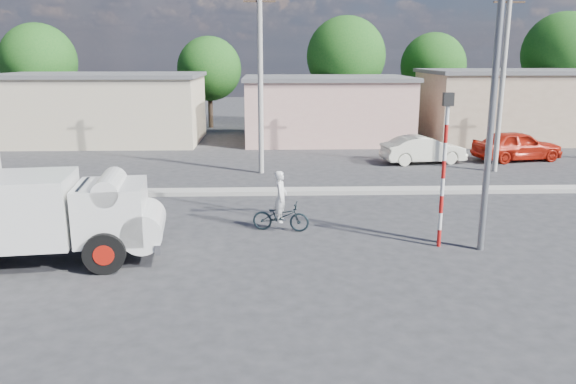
{
  "coord_description": "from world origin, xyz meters",
  "views": [
    {
      "loc": [
        -1.65,
        -13.6,
        5.35
      ],
      "look_at": [
        -1.08,
        2.9,
        1.3
      ],
      "focal_mm": 35.0,
      "sensor_mm": 36.0,
      "label": 1
    }
  ],
  "objects_px": {
    "car_red": "(517,146)",
    "streetlight": "(489,70)",
    "traffic_pole": "(444,157)",
    "cyclist": "(281,206)",
    "truck": "(49,215)",
    "car_cream": "(423,150)",
    "bicycle": "(281,216)"
  },
  "relations": [
    {
      "from": "bicycle",
      "to": "car_cream",
      "type": "bearing_deg",
      "value": -23.17
    },
    {
      "from": "car_cream",
      "to": "traffic_pole",
      "type": "xyz_separation_m",
      "value": [
        -2.96,
        -12.66,
        1.9
      ]
    },
    {
      "from": "truck",
      "to": "traffic_pole",
      "type": "bearing_deg",
      "value": -2.33
    },
    {
      "from": "bicycle",
      "to": "truck",
      "type": "bearing_deg",
      "value": 123.61
    },
    {
      "from": "car_red",
      "to": "streetlight",
      "type": "distance_m",
      "value": 15.81
    },
    {
      "from": "truck",
      "to": "traffic_pole",
      "type": "distance_m",
      "value": 10.68
    },
    {
      "from": "car_cream",
      "to": "car_red",
      "type": "relative_size",
      "value": 0.92
    },
    {
      "from": "truck",
      "to": "cyclist",
      "type": "height_order",
      "value": "truck"
    },
    {
      "from": "bicycle",
      "to": "cyclist",
      "type": "relative_size",
      "value": 1.1
    },
    {
      "from": "car_red",
      "to": "streetlight",
      "type": "height_order",
      "value": "streetlight"
    },
    {
      "from": "car_cream",
      "to": "streetlight",
      "type": "distance_m",
      "value": 13.8
    },
    {
      "from": "cyclist",
      "to": "car_cream",
      "type": "distance_m",
      "value": 13.3
    },
    {
      "from": "car_red",
      "to": "cyclist",
      "type": "bearing_deg",
      "value": 121.76
    },
    {
      "from": "bicycle",
      "to": "car_cream",
      "type": "distance_m",
      "value": 13.3
    },
    {
      "from": "bicycle",
      "to": "streetlight",
      "type": "xyz_separation_m",
      "value": [
        5.43,
        -1.94,
        4.5
      ]
    },
    {
      "from": "truck",
      "to": "bicycle",
      "type": "relative_size",
      "value": 3.37
    },
    {
      "from": "traffic_pole",
      "to": "streetlight",
      "type": "xyz_separation_m",
      "value": [
        0.94,
        -0.3,
        2.37
      ]
    },
    {
      "from": "truck",
      "to": "streetlight",
      "type": "bearing_deg",
      "value": -4.22
    },
    {
      "from": "truck",
      "to": "bicycle",
      "type": "xyz_separation_m",
      "value": [
        6.08,
        2.54,
        -0.85
      ]
    },
    {
      "from": "cyclist",
      "to": "truck",
      "type": "bearing_deg",
      "value": 123.61
    },
    {
      "from": "bicycle",
      "to": "streetlight",
      "type": "distance_m",
      "value": 7.31
    },
    {
      "from": "cyclist",
      "to": "car_cream",
      "type": "relative_size",
      "value": 0.38
    },
    {
      "from": "car_red",
      "to": "streetlight",
      "type": "bearing_deg",
      "value": 141.36
    },
    {
      "from": "bicycle",
      "to": "car_red",
      "type": "height_order",
      "value": "car_red"
    },
    {
      "from": "cyclist",
      "to": "traffic_pole",
      "type": "relative_size",
      "value": 0.37
    },
    {
      "from": "cyclist",
      "to": "car_red",
      "type": "xyz_separation_m",
      "value": [
        12.5,
        11.57,
        -0.02
      ]
    },
    {
      "from": "car_red",
      "to": "truck",
      "type": "bearing_deg",
      "value": 116.2
    },
    {
      "from": "traffic_pole",
      "to": "streetlight",
      "type": "height_order",
      "value": "streetlight"
    },
    {
      "from": "car_red",
      "to": "traffic_pole",
      "type": "relative_size",
      "value": 1.05
    },
    {
      "from": "bicycle",
      "to": "car_red",
      "type": "distance_m",
      "value": 17.03
    },
    {
      "from": "bicycle",
      "to": "car_cream",
      "type": "relative_size",
      "value": 0.42
    },
    {
      "from": "cyclist",
      "to": "streetlight",
      "type": "relative_size",
      "value": 0.18
    }
  ]
}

